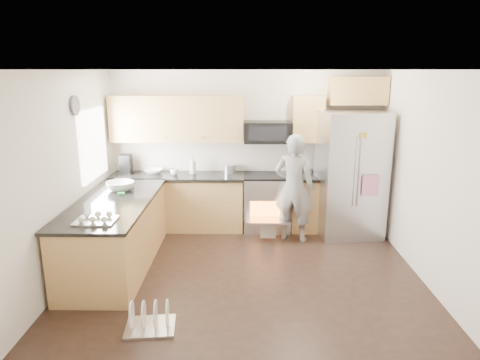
{
  "coord_description": "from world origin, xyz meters",
  "views": [
    {
      "loc": [
        -0.01,
        -5.13,
        2.6
      ],
      "look_at": [
        -0.08,
        0.5,
        1.15
      ],
      "focal_mm": 32.0,
      "sensor_mm": 36.0,
      "label": 1
    }
  ],
  "objects_px": {
    "refrigerator": "(350,175)",
    "person": "(294,188)",
    "dish_rack": "(150,321)",
    "stove_range": "(267,190)"
  },
  "relations": [
    {
      "from": "stove_range",
      "to": "refrigerator",
      "type": "bearing_deg",
      "value": -10.56
    },
    {
      "from": "person",
      "to": "dish_rack",
      "type": "relative_size",
      "value": 3.11
    },
    {
      "from": "dish_rack",
      "to": "refrigerator",
      "type": "bearing_deg",
      "value": 45.45
    },
    {
      "from": "person",
      "to": "stove_range",
      "type": "bearing_deg",
      "value": -31.86
    },
    {
      "from": "stove_range",
      "to": "person",
      "type": "bearing_deg",
      "value": -51.47
    },
    {
      "from": "dish_rack",
      "to": "person",
      "type": "bearing_deg",
      "value": 54.58
    },
    {
      "from": "stove_range",
      "to": "refrigerator",
      "type": "relative_size",
      "value": 0.9
    },
    {
      "from": "refrigerator",
      "to": "person",
      "type": "relative_size",
      "value": 1.18
    },
    {
      "from": "stove_range",
      "to": "dish_rack",
      "type": "height_order",
      "value": "stove_range"
    },
    {
      "from": "refrigerator",
      "to": "person",
      "type": "height_order",
      "value": "refrigerator"
    }
  ]
}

